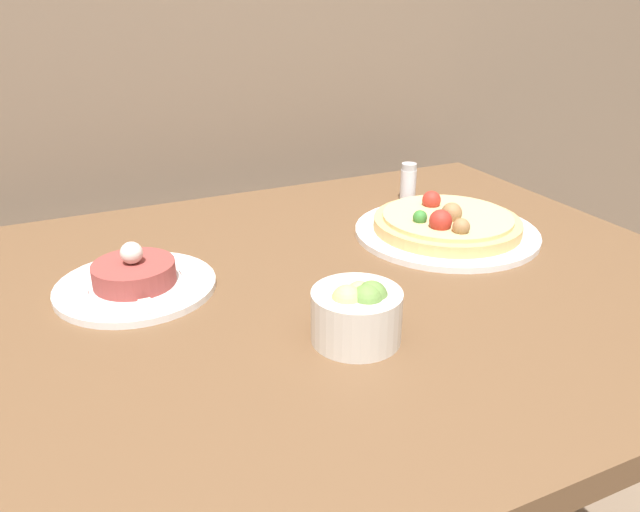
# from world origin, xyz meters

# --- Properties ---
(dining_table) EXTENTS (1.28, 0.87, 0.76)m
(dining_table) POSITION_xyz_m (0.00, 0.43, 0.66)
(dining_table) COLOR brown
(dining_table) RESTS_ON ground_plane
(pizza_plate) EXTENTS (0.30, 0.30, 0.06)m
(pizza_plate) POSITION_xyz_m (0.34, 0.51, 0.77)
(pizza_plate) COLOR white
(pizza_plate) RESTS_ON dining_table
(tartare_plate) EXTENTS (0.22, 0.22, 0.07)m
(tartare_plate) POSITION_xyz_m (-0.16, 0.52, 0.77)
(tartare_plate) COLOR white
(tartare_plate) RESTS_ON dining_table
(small_bowl) EXTENTS (0.11, 0.11, 0.08)m
(small_bowl) POSITION_xyz_m (0.05, 0.28, 0.79)
(small_bowl) COLOR silver
(small_bowl) RESTS_ON dining_table
(salt_shaker) EXTENTS (0.03, 0.03, 0.07)m
(salt_shaker) POSITION_xyz_m (0.38, 0.69, 0.79)
(salt_shaker) COLOR silver
(salt_shaker) RESTS_ON dining_table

